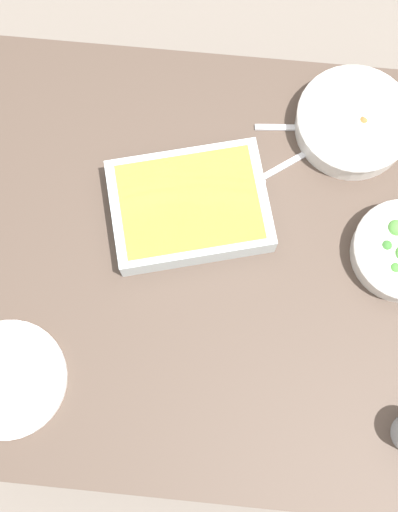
{
  "coord_description": "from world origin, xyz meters",
  "views": [
    {
      "loc": [
        0.03,
        -0.31,
        1.93
      ],
      "look_at": [
        0.0,
        0.0,
        0.74
      ],
      "focal_mm": 44.08,
      "sensor_mm": 36.0,
      "label": 1
    }
  ],
  "objects_px": {
    "stew_bowl": "(354,122)",
    "baking_dish": "(189,206)",
    "spoon_by_stew": "(310,128)",
    "fork_on_table": "(275,170)",
    "side_plate": "(8,379)"
  },
  "relations": [
    {
      "from": "side_plate",
      "to": "spoon_by_stew",
      "type": "bearing_deg",
      "value": 46.74
    },
    {
      "from": "baking_dish",
      "to": "spoon_by_stew",
      "type": "bearing_deg",
      "value": 41.82
    },
    {
      "from": "side_plate",
      "to": "fork_on_table",
      "type": "height_order",
      "value": "side_plate"
    },
    {
      "from": "stew_bowl",
      "to": "baking_dish",
      "type": "distance_m",
      "value": 0.38
    },
    {
      "from": "spoon_by_stew",
      "to": "fork_on_table",
      "type": "height_order",
      "value": "spoon_by_stew"
    },
    {
      "from": "baking_dish",
      "to": "spoon_by_stew",
      "type": "xyz_separation_m",
      "value": [
        0.23,
        0.2,
        -0.03
      ]
    },
    {
      "from": "stew_bowl",
      "to": "fork_on_table",
      "type": "xyz_separation_m",
      "value": [
        -0.15,
        -0.11,
        -0.03
      ]
    },
    {
      "from": "baking_dish",
      "to": "stew_bowl",
      "type": "bearing_deg",
      "value": 34.09
    },
    {
      "from": "stew_bowl",
      "to": "spoon_by_stew",
      "type": "relative_size",
      "value": 1.35
    },
    {
      "from": "stew_bowl",
      "to": "spoon_by_stew",
      "type": "distance_m",
      "value": 0.09
    },
    {
      "from": "stew_bowl",
      "to": "baking_dish",
      "type": "relative_size",
      "value": 0.68
    },
    {
      "from": "stew_bowl",
      "to": "fork_on_table",
      "type": "distance_m",
      "value": 0.19
    },
    {
      "from": "side_plate",
      "to": "spoon_by_stew",
      "type": "relative_size",
      "value": 1.25
    },
    {
      "from": "stew_bowl",
      "to": "spoon_by_stew",
      "type": "xyz_separation_m",
      "value": [
        -0.08,
        -0.01,
        -0.03
      ]
    },
    {
      "from": "side_plate",
      "to": "fork_on_table",
      "type": "distance_m",
      "value": 0.66
    }
  ]
}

